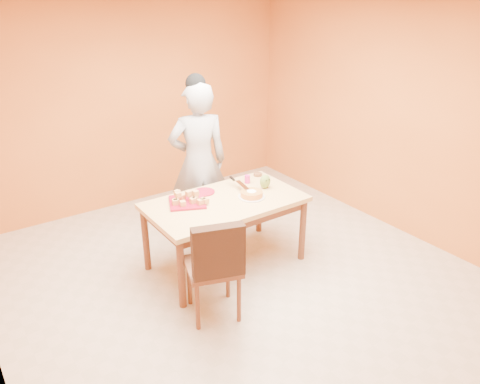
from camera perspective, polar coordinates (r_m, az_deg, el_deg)
floor at (r=4.87m, az=0.28°, el=-10.89°), size 5.00×5.00×0.00m
wall_back at (r=6.38m, az=-12.94°, el=10.36°), size 4.50×0.00×4.50m
wall_right at (r=5.78m, az=19.07°, el=8.30°), size 0.00×5.00×5.00m
dining_table at (r=4.84m, az=-1.82°, el=-2.02°), size 1.60×0.90×0.76m
dining_chair at (r=4.17m, az=-3.18°, el=-8.86°), size 0.60×0.66×1.01m
pastry_pile at (r=4.73m, az=-6.49°, el=-0.54°), size 0.32×0.32×0.10m
person at (r=5.38m, az=-5.07°, el=3.63°), size 0.77×0.62×1.85m
pastry_platter at (r=4.76m, az=-6.45°, el=-1.23°), size 0.47×0.47×0.02m
red_dinner_plate at (r=4.98m, az=-4.39°, el=0.01°), size 0.29×0.29×0.01m
white_cake_plate at (r=4.86m, az=1.42°, el=-0.58°), size 0.30×0.30×0.01m
sponge_cake at (r=4.85m, az=1.43°, el=-0.24°), size 0.24×0.24×0.05m
cake_server at (r=4.97m, az=0.30°, el=0.84°), size 0.11×0.29×0.01m
egg_ornament at (r=5.06m, az=3.08°, el=1.29°), size 0.13×0.11×0.15m
magenta_glass at (r=5.20m, az=0.90°, el=1.58°), size 0.07×0.07×0.09m
checker_tin at (r=5.41m, az=2.18°, el=2.15°), size 0.12×0.12×0.03m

